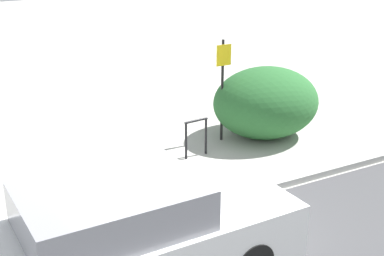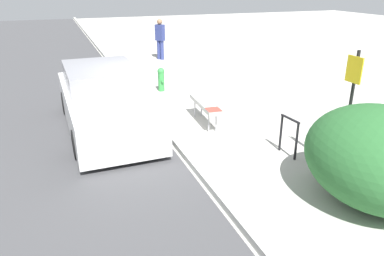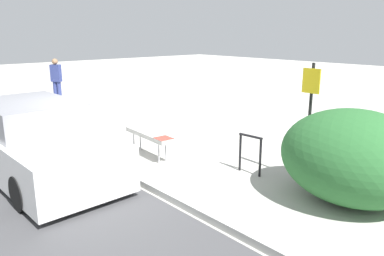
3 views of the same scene
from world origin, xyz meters
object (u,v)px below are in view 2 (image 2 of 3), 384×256
pedestrian (160,38)px  bike_rack (289,133)px  sign_post (350,102)px  fire_hydrant (161,79)px  bench (205,104)px  parked_car_near (104,101)px

pedestrian → bike_rack: bearing=-37.5°
sign_post → pedestrian: 11.64m
fire_hydrant → pedestrian: bearing=164.3°
sign_post → pedestrian: (-11.63, -0.22, -0.43)m
fire_hydrant → pedestrian: (-5.09, 1.43, 0.55)m
bench → sign_post: size_ratio=0.71×
sign_post → pedestrian: sign_post is taller
fire_hydrant → pedestrian: size_ratio=0.43×
fire_hydrant → parked_car_near: 3.45m
bench → fire_hydrant: 3.31m
bench → sign_post: sign_post is taller
pedestrian → bench: bearing=-44.2°
sign_post → bench: bearing=-155.8°
sign_post → fire_hydrant: size_ratio=3.01×
bike_rack → pedestrian: 10.69m
bench → fire_hydrant: fire_hydrant is taller
fire_hydrant → pedestrian: pedestrian is taller
sign_post → bike_rack: bearing=-150.9°
fire_hydrant → parked_car_near: parked_car_near is taller
bike_rack → fire_hydrant: size_ratio=1.08×
bench → pedestrian: pedestrian is taller
bike_rack → fire_hydrant: (-5.58, -1.12, -0.09)m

